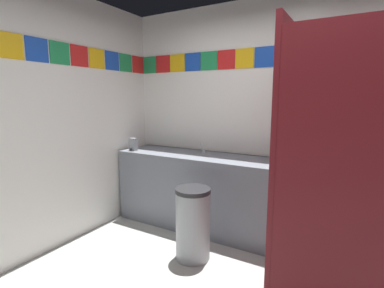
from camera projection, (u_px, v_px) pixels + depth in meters
name	position (u px, v px, depth m)	size (l,w,h in m)	color
wall_back	(284.00, 119.00, 3.18)	(3.87, 0.09, 2.64)	white
wall_side	(28.00, 123.00, 2.70)	(0.09, 3.32, 2.64)	white
vanity_counter	(199.00, 190.00, 3.46)	(2.02, 0.59, 0.89)	slate
faucet_center	(203.00, 149.00, 3.46)	(0.04, 0.10, 0.14)	silver
soap_dispenser	(133.00, 144.00, 3.66)	(0.09, 0.09, 0.16)	gray
stall_divider	(310.00, 170.00, 2.12)	(0.92, 1.48, 2.06)	maroon
toilet	(357.00, 239.00, 2.56)	(0.39, 0.49, 0.74)	white
trash_bin	(193.00, 223.00, 2.77)	(0.34, 0.34, 0.71)	#999EA3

